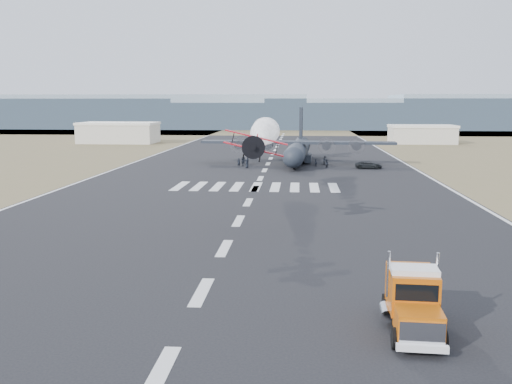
# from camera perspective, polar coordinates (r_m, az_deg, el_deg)

# --- Properties ---
(ground) EXTENTS (500.00, 500.00, 0.00)m
(ground) POSITION_cam_1_polar(r_m,az_deg,el_deg) (40.02, -5.45, -9.92)
(ground) COLOR black
(ground) RESTS_ON ground
(scrub_far) EXTENTS (500.00, 80.00, 0.00)m
(scrub_far) POSITION_cam_1_polar(r_m,az_deg,el_deg) (267.71, 2.92, 6.12)
(scrub_far) COLOR olive
(scrub_far) RESTS_ON ground
(runway_markings) EXTENTS (60.00, 260.00, 0.01)m
(runway_markings) POSITION_cam_1_polar(r_m,az_deg,el_deg) (98.38, 0.45, 1.37)
(runway_markings) COLOR silver
(runway_markings) RESTS_ON ground
(ridge_seg_b) EXTENTS (150.00, 50.00, 15.00)m
(ridge_seg_b) POSITION_cam_1_polar(r_m,az_deg,el_deg) (327.22, -20.54, 7.39)
(ridge_seg_b) COLOR #7F92A1
(ridge_seg_b) RESTS_ON ground
(ridge_seg_c) EXTENTS (150.00, 50.00, 17.00)m
(ridge_seg_c) POSITION_cam_1_polar(r_m,az_deg,el_deg) (305.84, -9.31, 7.96)
(ridge_seg_c) COLOR #7F92A1
(ridge_seg_c) RESTS_ON ground
(ridge_seg_d) EXTENTS (150.00, 50.00, 13.00)m
(ridge_seg_d) POSITION_cam_1_polar(r_m,az_deg,el_deg) (297.46, 3.07, 7.65)
(ridge_seg_d) COLOR #7F92A1
(ridge_seg_d) RESTS_ON ground
(ridge_seg_e) EXTENTS (150.00, 50.00, 15.00)m
(ridge_seg_e) POSITION_cam_1_polar(r_m,az_deg,el_deg) (303.05, 15.57, 7.55)
(ridge_seg_e) COLOR #7F92A1
(ridge_seg_e) RESTS_ON ground
(hangar_left) EXTENTS (24.50, 14.50, 6.70)m
(hangar_left) POSITION_cam_1_polar(r_m,az_deg,el_deg) (191.72, -13.55, 5.82)
(hangar_left) COLOR beige
(hangar_left) RESTS_ON ground
(hangar_right) EXTENTS (20.50, 12.50, 5.90)m
(hangar_right) POSITION_cam_1_polar(r_m,az_deg,el_deg) (191.68, 16.26, 5.59)
(hangar_right) COLOR beige
(hangar_right) RESTS_ON ground
(semi_truck) EXTENTS (3.16, 8.44, 3.76)m
(semi_truck) POSITION_cam_1_polar(r_m,az_deg,el_deg) (34.14, 15.40, -10.29)
(semi_truck) COLOR black
(semi_truck) RESTS_ON ground
(aerobatic_biplane) EXTENTS (6.29, 5.73, 3.13)m
(aerobatic_biplane) POSITION_cam_1_polar(r_m,az_deg,el_deg) (57.76, -0.15, 4.75)
(aerobatic_biplane) COLOR #BA0C29
(smoke_trail) EXTENTS (4.03, 27.21, 4.03)m
(smoke_trail) POSITION_cam_1_polar(r_m,az_deg,el_deg) (80.30, 0.83, 6.04)
(smoke_trail) COLOR white
(transport_aircraft) EXTENTS (41.18, 33.89, 11.89)m
(transport_aircraft) POSITION_cam_1_polar(r_m,az_deg,el_deg) (123.80, 4.22, 4.32)
(transport_aircraft) COLOR black
(transport_aircraft) RESTS_ON ground
(support_vehicle) EXTENTS (5.29, 2.45, 1.47)m
(support_vehicle) POSITION_cam_1_polar(r_m,az_deg,el_deg) (115.08, 11.21, 2.66)
(support_vehicle) COLOR black
(support_vehicle) RESTS_ON ground
(crew_a) EXTENTS (0.86, 0.81, 1.87)m
(crew_a) POSITION_cam_1_polar(r_m,az_deg,el_deg) (115.55, -1.74, 2.96)
(crew_a) COLOR black
(crew_a) RESTS_ON ground
(crew_b) EXTENTS (0.84, 0.94, 1.64)m
(crew_b) POSITION_cam_1_polar(r_m,az_deg,el_deg) (115.89, 7.07, 2.85)
(crew_b) COLOR black
(crew_b) RESTS_ON ground
(crew_c) EXTENTS (1.20, 1.00, 1.70)m
(crew_c) POSITION_cam_1_polar(r_m,az_deg,el_deg) (119.99, -1.23, 3.14)
(crew_c) COLOR black
(crew_c) RESTS_ON ground
(crew_d) EXTENTS (0.84, 1.19, 1.84)m
(crew_d) POSITION_cam_1_polar(r_m,az_deg,el_deg) (120.08, -0.84, 3.18)
(crew_d) COLOR black
(crew_d) RESTS_ON ground
(crew_e) EXTENTS (0.94, 1.03, 1.80)m
(crew_e) POSITION_cam_1_polar(r_m,az_deg,el_deg) (114.19, -0.92, 2.87)
(crew_e) COLOR black
(crew_e) RESTS_ON ground
(crew_f) EXTENTS (0.77, 1.65, 1.71)m
(crew_f) POSITION_cam_1_polar(r_m,az_deg,el_deg) (117.85, -1.35, 3.03)
(crew_f) COLOR black
(crew_f) RESTS_ON ground
(crew_g) EXTENTS (0.73, 0.70, 1.56)m
(crew_g) POSITION_cam_1_polar(r_m,az_deg,el_deg) (117.01, 5.99, 2.91)
(crew_g) COLOR black
(crew_g) RESTS_ON ground
(crew_h) EXTENTS (0.69, 0.98, 1.87)m
(crew_h) POSITION_cam_1_polar(r_m,az_deg,el_deg) (120.78, 6.90, 3.15)
(crew_h) COLOR black
(crew_h) RESTS_ON ground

